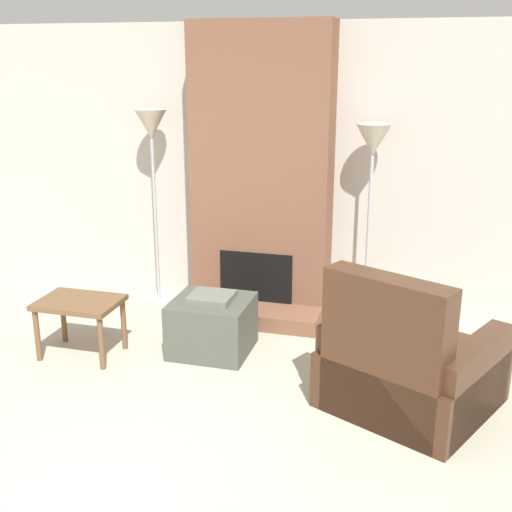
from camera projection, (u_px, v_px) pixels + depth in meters
The scene contains 7 objects.
wall_back at pixel (268, 168), 5.99m from camera, with size 6.83×0.06×2.60m, color #BCB7AD.
fireplace at pixel (261, 180), 5.77m from camera, with size 1.25×0.79×2.60m.
ottoman at pixel (212, 325), 5.17m from camera, with size 0.61×0.58×0.49m.
armchair at pixel (406, 369), 4.30m from camera, with size 1.33×1.33×1.02m.
side_table at pixel (80, 309), 5.05m from camera, with size 0.63×0.46×0.47m.
floor_lamp_left at pixel (152, 140), 5.88m from camera, with size 0.29×0.29×1.84m.
floor_lamp_right at pixel (372, 156), 5.39m from camera, with size 0.29×0.29×1.76m.
Camera 1 is at (1.47, -2.50, 2.29)m, focal length 45.00 mm.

